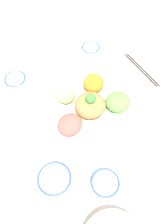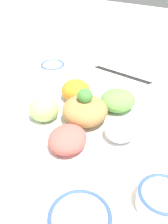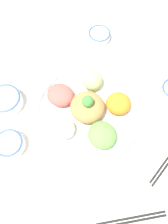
{
  "view_description": "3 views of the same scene",
  "coord_description": "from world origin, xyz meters",
  "px_view_note": "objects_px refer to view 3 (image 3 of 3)",
  "views": [
    {
      "loc": [
        0.31,
        -0.3,
        0.73
      ],
      "look_at": [
        0.02,
        -0.05,
        0.06
      ],
      "focal_mm": 35.0,
      "sensor_mm": 36.0,
      "label": 1
    },
    {
      "loc": [
        0.25,
        -0.48,
        0.44
      ],
      "look_at": [
        0.03,
        -0.05,
        0.08
      ],
      "focal_mm": 42.0,
      "sensor_mm": 36.0,
      "label": 2
    },
    {
      "loc": [
        0.26,
        0.13,
        0.71
      ],
      "look_at": [
        0.03,
        -0.01,
        0.06
      ],
      "focal_mm": 35.0,
      "sensor_mm": 36.0,
      "label": 3
    }
  ],
  "objects_px": {
    "chopsticks_pair_near": "(132,220)",
    "rice_bowl_plain": "(10,144)",
    "serving_spoon_extra": "(8,60)",
    "rice_bowl_blue": "(6,100)",
    "salad_platter": "(88,110)",
    "sauce_bowl_dark": "(99,35)"
  },
  "relations": [
    {
      "from": "chopsticks_pair_near",
      "to": "rice_bowl_plain",
      "type": "bearing_deg",
      "value": 140.18
    },
    {
      "from": "sauce_bowl_dark",
      "to": "chopsticks_pair_near",
      "type": "relative_size",
      "value": 0.54
    },
    {
      "from": "salad_platter",
      "to": "rice_bowl_plain",
      "type": "height_order",
      "value": "salad_platter"
    },
    {
      "from": "rice_bowl_blue",
      "to": "rice_bowl_plain",
      "type": "height_order",
      "value": "rice_bowl_blue"
    },
    {
      "from": "salad_platter",
      "to": "rice_bowl_plain",
      "type": "bearing_deg",
      "value": -32.16
    },
    {
      "from": "serving_spoon_extra",
      "to": "rice_bowl_blue",
      "type": "bearing_deg",
      "value": 30.56
    },
    {
      "from": "rice_bowl_blue",
      "to": "sauce_bowl_dark",
      "type": "distance_m",
      "value": 0.44
    },
    {
      "from": "rice_bowl_plain",
      "to": "chopsticks_pair_near",
      "type": "xyz_separation_m",
      "value": [
        -0.02,
        0.44,
        -0.02
      ]
    },
    {
      "from": "rice_bowl_blue",
      "to": "rice_bowl_plain",
      "type": "xyz_separation_m",
      "value": [
        0.11,
        0.11,
        -0.0
      ]
    },
    {
      "from": "rice_bowl_blue",
      "to": "chopsticks_pair_near",
      "type": "height_order",
      "value": "rice_bowl_blue"
    },
    {
      "from": "rice_bowl_blue",
      "to": "serving_spoon_extra",
      "type": "bearing_deg",
      "value": -139.59
    },
    {
      "from": "serving_spoon_extra",
      "to": "rice_bowl_plain",
      "type": "bearing_deg",
      "value": 32.54
    },
    {
      "from": "rice_bowl_plain",
      "to": "chopsticks_pair_near",
      "type": "distance_m",
      "value": 0.44
    },
    {
      "from": "chopsticks_pair_near",
      "to": "serving_spoon_extra",
      "type": "relative_size",
      "value": 1.22
    },
    {
      "from": "rice_bowl_plain",
      "to": "salad_platter",
      "type": "bearing_deg",
      "value": 147.84
    },
    {
      "from": "rice_bowl_blue",
      "to": "serving_spoon_extra",
      "type": "xyz_separation_m",
      "value": [
        -0.14,
        -0.12,
        -0.02
      ]
    },
    {
      "from": "sauce_bowl_dark",
      "to": "chopsticks_pair_near",
      "type": "xyz_separation_m",
      "value": [
        0.52,
        0.43,
        -0.01
      ]
    },
    {
      "from": "rice_bowl_plain",
      "to": "sauce_bowl_dark",
      "type": "bearing_deg",
      "value": 179.08
    },
    {
      "from": "salad_platter",
      "to": "rice_bowl_plain",
      "type": "xyz_separation_m",
      "value": [
        0.23,
        -0.15,
        -0.0
      ]
    },
    {
      "from": "sauce_bowl_dark",
      "to": "serving_spoon_extra",
      "type": "bearing_deg",
      "value": -40.16
    },
    {
      "from": "salad_platter",
      "to": "sauce_bowl_dark",
      "type": "xyz_separation_m",
      "value": [
        -0.3,
        -0.14,
        -0.01
      ]
    },
    {
      "from": "salad_platter",
      "to": "serving_spoon_extra",
      "type": "relative_size",
      "value": 2.73
    }
  ]
}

